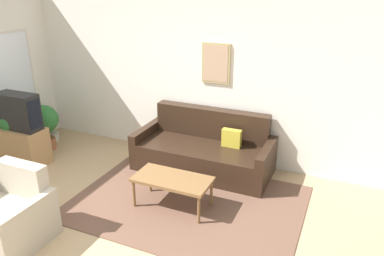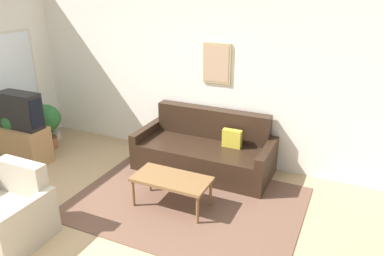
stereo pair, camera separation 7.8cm
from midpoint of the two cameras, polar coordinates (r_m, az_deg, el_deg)
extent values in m
plane|color=tan|center=(4.47, -16.18, -16.48)|extent=(16.00, 16.00, 0.00)
cube|color=brown|center=(4.96, -1.14, -11.28)|extent=(2.88, 2.09, 0.01)
cube|color=white|center=(5.91, -1.36, 8.41)|extent=(8.00, 0.06, 2.70)
cube|color=tan|center=(5.63, 3.27, 9.80)|extent=(0.44, 0.03, 0.60)
cube|color=tan|center=(5.61, 3.20, 9.77)|extent=(0.38, 0.01, 0.54)
cube|color=beige|center=(6.85, -26.55, 7.50)|extent=(0.02, 1.02, 1.30)
cube|color=white|center=(6.84, -26.52, 7.50)|extent=(0.02, 0.94, 1.22)
cube|color=black|center=(5.65, 1.26, -4.53)|extent=(1.79, 0.90, 0.42)
cube|color=black|center=(5.77, 2.64, 0.81)|extent=(1.79, 0.20, 0.46)
cube|color=black|center=(6.01, -7.19, -2.27)|extent=(0.12, 0.90, 0.56)
cube|color=black|center=(5.36, 10.80, -5.61)|extent=(0.12, 0.90, 0.56)
cube|color=gold|center=(5.47, 5.64, -1.63)|extent=(0.28, 0.10, 0.28)
cube|color=brown|center=(4.69, -3.49, -7.82)|extent=(0.97, 0.49, 0.04)
cylinder|color=brown|center=(4.85, -9.29, -9.90)|extent=(0.04, 0.04, 0.38)
cylinder|color=brown|center=(4.48, 0.53, -12.44)|extent=(0.04, 0.04, 0.38)
cylinder|color=brown|center=(5.14, -6.84, -7.79)|extent=(0.04, 0.04, 0.38)
cylinder|color=brown|center=(4.80, 2.49, -9.95)|extent=(0.04, 0.04, 0.38)
cube|color=#A87F51|center=(6.39, -24.51, -2.54)|extent=(0.71, 0.42, 0.59)
cube|color=black|center=(6.20, -25.32, 2.30)|extent=(0.67, 0.28, 0.55)
cube|color=black|center=(5.96, -23.15, 1.91)|extent=(0.01, 0.23, 0.43)
cube|color=#B2A893|center=(4.66, -26.74, -13.04)|extent=(0.61, 0.76, 0.45)
cube|color=#B2A893|center=(4.61, -24.82, -7.00)|extent=(0.61, 0.16, 0.38)
cube|color=#B2A893|center=(4.39, -23.81, -13.81)|extent=(0.09, 0.76, 0.57)
cylinder|color=#935638|center=(6.68, -24.40, -3.28)|extent=(0.30, 0.30, 0.21)
cylinder|color=#51381E|center=(6.61, -24.67, -1.71)|extent=(0.04, 0.04, 0.19)
sphere|color=#28662D|center=(6.49, -25.15, 1.17)|extent=(0.62, 0.62, 0.62)
cylinder|color=beige|center=(7.23, -21.03, -1.22)|extent=(0.29, 0.29, 0.14)
cylinder|color=#51381E|center=(7.18, -21.17, -0.28)|extent=(0.04, 0.04, 0.11)
sphere|color=#337A38|center=(7.11, -21.39, 1.31)|extent=(0.37, 0.37, 0.37)
cylinder|color=#935638|center=(6.89, -21.49, -2.19)|extent=(0.29, 0.29, 0.19)
cylinder|color=#51381E|center=(6.83, -21.68, -0.91)|extent=(0.04, 0.04, 0.14)
sphere|color=#28662D|center=(6.73, -21.99, 1.24)|extent=(0.48, 0.48, 0.48)
camera|label=1|loc=(0.04, -90.45, -0.18)|focal=35.00mm
camera|label=2|loc=(0.04, 89.55, 0.18)|focal=35.00mm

